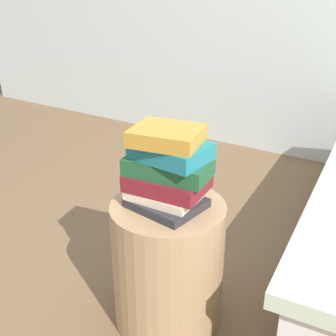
{
  "coord_description": "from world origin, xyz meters",
  "views": [
    {
      "loc": [
        0.72,
        -1.15,
        1.29
      ],
      "look_at": [
        0.0,
        0.0,
        0.67
      ],
      "focal_mm": 45.61,
      "sensor_mm": 36.0,
      "label": 1
    }
  ],
  "objects": [
    {
      "name": "book_maroon",
      "position": [
        -0.01,
        0.01,
        0.62
      ],
      "size": [
        0.29,
        0.22,
        0.06
      ],
      "primitive_type": "cube",
      "rotation": [
        0.0,
        0.0,
        0.07
      ],
      "color": "maroon",
      "rests_on": "book_cream"
    },
    {
      "name": "book_ochre",
      "position": [
        0.0,
        -0.01,
        0.8
      ],
      "size": [
        0.26,
        0.23,
        0.05
      ],
      "primitive_type": "cube",
      "rotation": [
        0.0,
        0.0,
        0.17
      ],
      "color": "#B7842D",
      "rests_on": "book_teal"
    },
    {
      "name": "book_teal",
      "position": [
        0.01,
        0.01,
        0.74
      ],
      "size": [
        0.27,
        0.2,
        0.06
      ],
      "primitive_type": "cube",
      "rotation": [
        0.0,
        0.0,
        -0.08
      ],
      "color": "#1E727F",
      "rests_on": "book_forest"
    },
    {
      "name": "ground_plane",
      "position": [
        0.0,
        0.0,
        0.0
      ],
      "size": [
        8.0,
        8.0,
        0.0
      ],
      "primitive_type": "plane",
      "color": "brown"
    },
    {
      "name": "book_charcoal",
      "position": [
        -0.0,
        -0.01,
        0.54
      ],
      "size": [
        0.27,
        0.24,
        0.03
      ],
      "primitive_type": "cube",
      "rotation": [
        0.0,
        0.0,
        -0.15
      ],
      "color": "#28282D",
      "rests_on": "side_table"
    },
    {
      "name": "book_forest",
      "position": [
        -0.0,
        -0.0,
        0.68
      ],
      "size": [
        0.31,
        0.19,
        0.06
      ],
      "primitive_type": "cube",
      "rotation": [
        0.0,
        0.0,
        0.11
      ],
      "color": "#1E512D",
      "rests_on": "book_maroon"
    },
    {
      "name": "book_cream",
      "position": [
        -0.01,
        -0.01,
        0.57
      ],
      "size": [
        0.25,
        0.17,
        0.03
      ],
      "primitive_type": "cube",
      "rotation": [
        0.0,
        0.0,
        0.03
      ],
      "color": "beige",
      "rests_on": "book_charcoal"
    },
    {
      "name": "side_table",
      "position": [
        0.0,
        0.0,
        0.26
      ],
      "size": [
        0.43,
        0.43,
        0.52
      ],
      "primitive_type": "cylinder",
      "color": "tan",
      "rests_on": "ground_plane"
    }
  ]
}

